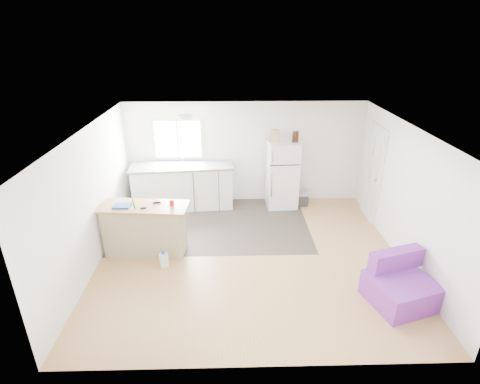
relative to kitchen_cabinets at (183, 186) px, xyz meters
name	(u,v)px	position (x,y,z in m)	size (l,w,h in m)	color
room	(250,198)	(1.46, -2.14, 0.67)	(5.51, 5.01, 2.41)	#B0884A
vinyl_zone	(214,224)	(0.73, -0.89, -0.53)	(4.05, 2.50, 0.00)	#302824
window	(178,139)	(-0.09, 0.34, 1.02)	(1.18, 0.06, 0.98)	white
interior_door	(373,174)	(4.18, -0.59, 0.49)	(0.11, 0.92, 2.10)	white
ceiling_fixture	(185,116)	(0.26, -0.94, 1.83)	(0.30, 0.30, 0.07)	white
kitchen_cabinets	(183,186)	(0.00, 0.00, 0.00)	(2.38, 0.92, 1.33)	white
peninsula	(145,229)	(-0.48, -1.94, -0.04)	(1.63, 0.74, 0.97)	tan
refrigerator	(282,174)	(2.31, 0.02, 0.26)	(0.73, 0.69, 1.57)	white
cooler	(299,198)	(2.75, 0.04, -0.36)	(0.44, 0.32, 0.32)	#2D2D30
purple_seat	(400,286)	(3.71, -3.44, -0.26)	(1.11, 1.09, 0.74)	purple
cleaner_jug	(164,260)	(-0.09, -2.44, -0.39)	(0.17, 0.15, 0.31)	silver
mop	(137,245)	(-0.64, -2.07, -0.30)	(0.23, 0.34, 1.21)	green
red_cup	(172,202)	(0.05, -1.95, 0.50)	(0.08, 0.08, 0.12)	red
blue_tray	(122,206)	(-0.84, -1.98, 0.46)	(0.30, 0.22, 0.04)	#1240AF
tool_a	(157,202)	(-0.24, -1.84, 0.46)	(0.14, 0.05, 0.03)	black
tool_b	(143,208)	(-0.44, -2.07, 0.46)	(0.10, 0.04, 0.03)	black
cardboard_box	(275,136)	(2.09, -0.07, 1.19)	(0.20, 0.10, 0.30)	tan
bottle_left	(294,137)	(2.52, -0.03, 1.16)	(0.07, 0.07, 0.25)	#331809
bottle_right	(297,137)	(2.59, -0.01, 1.16)	(0.07, 0.07, 0.25)	#331809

